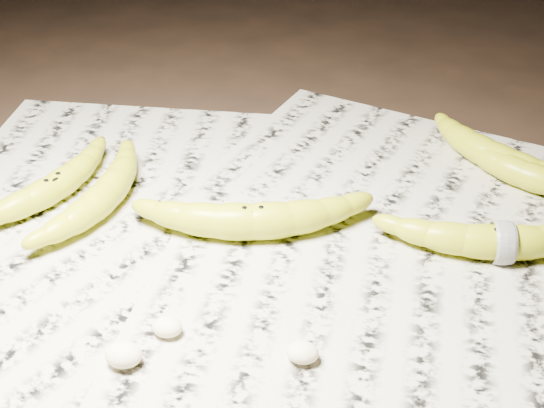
# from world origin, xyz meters

# --- Properties ---
(ground) EXTENTS (3.00, 3.00, 0.00)m
(ground) POSITION_xyz_m (0.00, 0.00, 0.00)
(ground) COLOR black
(ground) RESTS_ON ground
(newspaper_patch) EXTENTS (0.90, 0.70, 0.01)m
(newspaper_patch) POSITION_xyz_m (0.01, 0.03, 0.00)
(newspaper_patch) COLOR #BAB49F
(newspaper_patch) RESTS_ON ground
(banana_left_a) EXTENTS (0.13, 0.20, 0.03)m
(banana_left_a) POSITION_xyz_m (-0.26, 0.08, 0.02)
(banana_left_a) COLOR #A6B416
(banana_left_a) RESTS_ON newspaper_patch
(banana_left_b) EXTENTS (0.09, 0.20, 0.04)m
(banana_left_b) POSITION_xyz_m (-0.19, 0.08, 0.03)
(banana_left_b) COLOR #A6B416
(banana_left_b) RESTS_ON newspaper_patch
(banana_center) EXTENTS (0.23, 0.11, 0.04)m
(banana_center) POSITION_xyz_m (-0.02, 0.05, 0.03)
(banana_center) COLOR #A6B416
(banana_center) RESTS_ON newspaper_patch
(banana_taped) EXTENTS (0.23, 0.09, 0.04)m
(banana_taped) POSITION_xyz_m (0.24, 0.05, 0.03)
(banana_taped) COLOR #A6B416
(banana_taped) RESTS_ON newspaper_patch
(banana_upper_a) EXTENTS (0.18, 0.14, 0.03)m
(banana_upper_a) POSITION_xyz_m (0.28, 0.19, 0.03)
(banana_upper_a) COLOR #A6B416
(banana_upper_a) RESTS_ON newspaper_patch
(banana_upper_b) EXTENTS (0.17, 0.16, 0.04)m
(banana_upper_b) POSITION_xyz_m (0.24, 0.23, 0.03)
(banana_upper_b) COLOR #A6B416
(banana_upper_b) RESTS_ON newspaper_patch
(measuring_tape) EXTENTS (0.01, 0.05, 0.05)m
(measuring_tape) POSITION_xyz_m (0.24, 0.05, 0.03)
(measuring_tape) COLOR white
(measuring_tape) RESTS_ON newspaper_patch
(flesh_chunk_a) EXTENTS (0.03, 0.03, 0.02)m
(flesh_chunk_a) POSITION_xyz_m (-0.10, -0.15, 0.02)
(flesh_chunk_a) COLOR beige
(flesh_chunk_a) RESTS_ON newspaper_patch
(flesh_chunk_b) EXTENTS (0.03, 0.02, 0.02)m
(flesh_chunk_b) POSITION_xyz_m (-0.07, -0.11, 0.02)
(flesh_chunk_b) COLOR beige
(flesh_chunk_b) RESTS_ON newspaper_patch
(flesh_chunk_c) EXTENTS (0.03, 0.02, 0.02)m
(flesh_chunk_c) POSITION_xyz_m (0.05, -0.12, 0.02)
(flesh_chunk_c) COLOR beige
(flesh_chunk_c) RESTS_ON newspaper_patch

